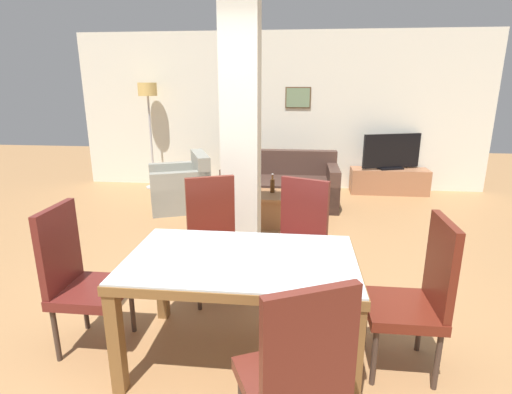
{
  "coord_description": "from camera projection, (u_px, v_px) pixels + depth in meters",
  "views": [
    {
      "loc": [
        0.35,
        -2.38,
        1.85
      ],
      "look_at": [
        0.0,
        0.91,
        0.9
      ],
      "focal_mm": 28.0,
      "sensor_mm": 36.0,
      "label": 1
    }
  ],
  "objects": [
    {
      "name": "ground_plane",
      "position": [
        242.0,
        355.0,
        2.82
      ],
      "size": [
        18.0,
        18.0,
        0.0
      ],
      "primitive_type": "plane",
      "color": "#AC7B4C"
    },
    {
      "name": "back_wall",
      "position": [
        280.0,
        112.0,
        7.04
      ],
      "size": [
        7.2,
        0.09,
        2.7
      ],
      "color": "silver",
      "rests_on": "ground_plane"
    },
    {
      "name": "divider_pillar",
      "position": [
        241.0,
        134.0,
        4.05
      ],
      "size": [
        0.37,
        0.4,
        2.7
      ],
      "color": "silver",
      "rests_on": "ground_plane"
    },
    {
      "name": "dining_table",
      "position": [
        241.0,
        279.0,
        2.66
      ],
      "size": [
        1.51,
        0.92,
        0.75
      ],
      "color": "brown",
      "rests_on": "ground_plane"
    },
    {
      "name": "dining_chair_head_right",
      "position": [
        418.0,
        293.0,
        2.55
      ],
      "size": [
        0.46,
        0.46,
        1.05
      ],
      "rotation": [
        0.0,
        0.0,
        1.57
      ],
      "color": "maroon",
      "rests_on": "ground_plane"
    },
    {
      "name": "dining_chair_near_right",
      "position": [
        297.0,
        373.0,
        1.84
      ],
      "size": [
        0.61,
        0.61,
        1.05
      ],
      "rotation": [
        0.0,
        0.0,
        0.43
      ],
      "color": "maroon",
      "rests_on": "ground_plane"
    },
    {
      "name": "dining_chair_far_left",
      "position": [
        214.0,
        234.0,
        3.55
      ],
      "size": [
        0.6,
        0.6,
        1.05
      ],
      "rotation": [
        0.0,
        0.0,
        -2.74
      ],
      "color": "maroon",
      "rests_on": "ground_plane"
    },
    {
      "name": "dining_chair_head_left",
      "position": [
        79.0,
        275.0,
        2.79
      ],
      "size": [
        0.46,
        0.46,
        1.05
      ],
      "rotation": [
        0.0,
        0.0,
        -1.57
      ],
      "color": "maroon",
      "rests_on": "ground_plane"
    },
    {
      "name": "dining_chair_far_right",
      "position": [
        298.0,
        237.0,
        3.48
      ],
      "size": [
        0.6,
        0.6,
        1.05
      ],
      "rotation": [
        0.0,
        0.0,
        2.74
      ],
      "color": "maroon",
      "rests_on": "ground_plane"
    },
    {
      "name": "sofa",
      "position": [
        281.0,
        187.0,
        6.25
      ],
      "size": [
        1.74,
        0.92,
        0.81
      ],
      "rotation": [
        0.0,
        0.0,
        3.14
      ],
      "color": "#483128",
      "rests_on": "ground_plane"
    },
    {
      "name": "armchair",
      "position": [
        182.0,
        189.0,
        6.08
      ],
      "size": [
        1.11,
        1.13,
        0.83
      ],
      "rotation": [
        0.0,
        0.0,
        1.95
      ],
      "color": "gray",
      "rests_on": "ground_plane"
    },
    {
      "name": "coffee_table",
      "position": [
        272.0,
        209.0,
        5.37
      ],
      "size": [
        0.79,
        0.59,
        0.43
      ],
      "color": "#9E663E",
      "rests_on": "ground_plane"
    },
    {
      "name": "bottle",
      "position": [
        272.0,
        185.0,
        5.35
      ],
      "size": [
        0.06,
        0.06,
        0.26
      ],
      "color": "#4C2D14",
      "rests_on": "coffee_table"
    },
    {
      "name": "tv_stand",
      "position": [
        389.0,
        181.0,
        6.89
      ],
      "size": [
        1.3,
        0.4,
        0.43
      ],
      "color": "#A66B48",
      "rests_on": "ground_plane"
    },
    {
      "name": "tv_screen",
      "position": [
        392.0,
        152.0,
        6.75
      ],
      "size": [
        0.99,
        0.38,
        0.6
      ],
      "rotation": [
        0.0,
        0.0,
        3.47
      ],
      "color": "black",
      "rests_on": "tv_stand"
    },
    {
      "name": "floor_lamp",
      "position": [
        148.0,
        100.0,
        6.9
      ],
      "size": [
        0.32,
        0.32,
        1.85
      ],
      "color": "#B7B7BC",
      "rests_on": "ground_plane"
    }
  ]
}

